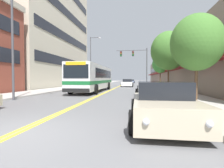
{
  "coord_description": "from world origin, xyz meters",
  "views": [
    {
      "loc": [
        3.41,
        -4.44,
        1.55
      ],
      "look_at": [
        -0.65,
        24.12,
        0.61
      ],
      "focal_mm": 28.0,
      "sensor_mm": 36.0,
      "label": 1
    }
  ],
  "objects_px": {
    "car_dark_grey_parked_left_mid": "(96,83)",
    "car_black_parked_right_mid": "(148,90)",
    "traffic_signal_mast": "(137,60)",
    "street_tree_right_far": "(160,64)",
    "street_lamp_left_near": "(17,23)",
    "car_white_moving_lead": "(127,83)",
    "street_lamp_left_far": "(92,58)",
    "city_bus": "(94,77)",
    "car_champagne_parked_right_foreground": "(163,104)",
    "street_tree_right_near": "(197,43)",
    "street_tree_right_mid": "(169,51)",
    "car_slate_blue_moving_second": "(132,81)",
    "fire_hydrant": "(181,96)"
  },
  "relations": [
    {
      "from": "car_dark_grey_parked_left_mid",
      "to": "car_black_parked_right_mid",
      "type": "height_order",
      "value": "car_black_parked_right_mid"
    },
    {
      "from": "car_black_parked_right_mid",
      "to": "traffic_signal_mast",
      "type": "height_order",
      "value": "traffic_signal_mast"
    },
    {
      "from": "street_tree_right_far",
      "to": "street_lamp_left_near",
      "type": "bearing_deg",
      "value": -122.03
    },
    {
      "from": "car_white_moving_lead",
      "to": "street_lamp_left_far",
      "type": "bearing_deg",
      "value": -174.26
    },
    {
      "from": "city_bus",
      "to": "car_dark_grey_parked_left_mid",
      "type": "distance_m",
      "value": 11.91
    },
    {
      "from": "car_champagne_parked_right_foreground",
      "to": "city_bus",
      "type": "bearing_deg",
      "value": 112.52
    },
    {
      "from": "car_white_moving_lead",
      "to": "car_dark_grey_parked_left_mid",
      "type": "bearing_deg",
      "value": -171.99
    },
    {
      "from": "car_black_parked_right_mid",
      "to": "street_tree_right_near",
      "type": "xyz_separation_m",
      "value": [
        2.19,
        -4.85,
        2.82
      ]
    },
    {
      "from": "car_dark_grey_parked_left_mid",
      "to": "car_black_parked_right_mid",
      "type": "relative_size",
      "value": 1.04
    },
    {
      "from": "car_black_parked_right_mid",
      "to": "street_lamp_left_far",
      "type": "bearing_deg",
      "value": 118.04
    },
    {
      "from": "car_dark_grey_parked_left_mid",
      "to": "traffic_signal_mast",
      "type": "xyz_separation_m",
      "value": [
        7.63,
        0.09,
        4.37
      ]
    },
    {
      "from": "car_white_moving_lead",
      "to": "street_tree_right_mid",
      "type": "distance_m",
      "value": 14.87
    },
    {
      "from": "car_champagne_parked_right_foreground",
      "to": "car_white_moving_lead",
      "type": "distance_m",
      "value": 27.06
    },
    {
      "from": "car_black_parked_right_mid",
      "to": "street_tree_right_near",
      "type": "relative_size",
      "value": 0.96
    },
    {
      "from": "car_dark_grey_parked_left_mid",
      "to": "street_lamp_left_near",
      "type": "relative_size",
      "value": 0.52
    },
    {
      "from": "car_slate_blue_moving_second",
      "to": "car_white_moving_lead",
      "type": "bearing_deg",
      "value": -90.16
    },
    {
      "from": "car_white_moving_lead",
      "to": "street_tree_right_near",
      "type": "height_order",
      "value": "street_tree_right_near"
    },
    {
      "from": "street_tree_right_mid",
      "to": "fire_hydrant",
      "type": "distance_m",
      "value": 9.91
    },
    {
      "from": "traffic_signal_mast",
      "to": "street_tree_right_mid",
      "type": "xyz_separation_m",
      "value": [
        3.42,
        -12.66,
        -0.43
      ]
    },
    {
      "from": "street_lamp_left_near",
      "to": "fire_hydrant",
      "type": "height_order",
      "value": "street_lamp_left_near"
    },
    {
      "from": "car_champagne_parked_right_foreground",
      "to": "traffic_signal_mast",
      "type": "xyz_separation_m",
      "value": [
        -0.9,
        26.19,
        4.31
      ]
    },
    {
      "from": "traffic_signal_mast",
      "to": "street_lamp_left_near",
      "type": "distance_m",
      "value": 22.59
    },
    {
      "from": "street_lamp_left_near",
      "to": "street_tree_right_mid",
      "type": "distance_m",
      "value": 14.43
    },
    {
      "from": "city_bus",
      "to": "street_tree_right_far",
      "type": "relative_size",
      "value": 2.33
    },
    {
      "from": "car_black_parked_right_mid",
      "to": "fire_hydrant",
      "type": "relative_size",
      "value": 5.86
    },
    {
      "from": "street_lamp_left_far",
      "to": "street_tree_right_near",
      "type": "bearing_deg",
      "value": -62.74
    },
    {
      "from": "car_champagne_parked_right_foreground",
      "to": "street_tree_right_far",
      "type": "distance_m",
      "value": 25.38
    },
    {
      "from": "car_champagne_parked_right_foreground",
      "to": "street_lamp_left_far",
      "type": "xyz_separation_m",
      "value": [
        -9.34,
        26.25,
        4.79
      ]
    },
    {
      "from": "car_slate_blue_moving_second",
      "to": "street_tree_right_far",
      "type": "relative_size",
      "value": 0.85
    },
    {
      "from": "car_dark_grey_parked_left_mid",
      "to": "street_lamp_left_near",
      "type": "distance_m",
      "value": 21.46
    },
    {
      "from": "car_champagne_parked_right_foreground",
      "to": "street_lamp_left_near",
      "type": "xyz_separation_m",
      "value": [
        -9.22,
        5.19,
        4.74
      ]
    },
    {
      "from": "car_dark_grey_parked_left_mid",
      "to": "car_slate_blue_moving_second",
      "type": "xyz_separation_m",
      "value": [
        5.98,
        26.82,
        -0.04
      ]
    },
    {
      "from": "car_slate_blue_moving_second",
      "to": "street_tree_right_near",
      "type": "distance_m",
      "value": 49.49
    },
    {
      "from": "car_champagne_parked_right_foreground",
      "to": "street_tree_right_mid",
      "type": "relative_size",
      "value": 0.67
    },
    {
      "from": "car_white_moving_lead",
      "to": "street_tree_right_far",
      "type": "relative_size",
      "value": 0.9
    },
    {
      "from": "traffic_signal_mast",
      "to": "street_lamp_left_near",
      "type": "relative_size",
      "value": 0.77
    },
    {
      "from": "street_tree_right_near",
      "to": "fire_hydrant",
      "type": "bearing_deg",
      "value": 128.06
    },
    {
      "from": "car_white_moving_lead",
      "to": "traffic_signal_mast",
      "type": "relative_size",
      "value": 0.69
    },
    {
      "from": "car_champagne_parked_right_foreground",
      "to": "fire_hydrant",
      "type": "relative_size",
      "value": 5.54
    },
    {
      "from": "car_white_moving_lead",
      "to": "street_tree_right_near",
      "type": "relative_size",
      "value": 1.02
    },
    {
      "from": "car_black_parked_right_mid",
      "to": "street_tree_right_far",
      "type": "xyz_separation_m",
      "value": [
        3.08,
        16.37,
        3.37
      ]
    },
    {
      "from": "fire_hydrant",
      "to": "car_black_parked_right_mid",
      "type": "bearing_deg",
      "value": 111.34
    },
    {
      "from": "car_dark_grey_parked_left_mid",
      "to": "traffic_signal_mast",
      "type": "distance_m",
      "value": 8.8
    },
    {
      "from": "car_slate_blue_moving_second",
      "to": "street_tree_right_mid",
      "type": "relative_size",
      "value": 0.71
    },
    {
      "from": "city_bus",
      "to": "street_lamp_left_near",
      "type": "height_order",
      "value": "street_lamp_left_near"
    },
    {
      "from": "car_dark_grey_parked_left_mid",
      "to": "street_tree_right_near",
      "type": "relative_size",
      "value": 0.99
    },
    {
      "from": "street_lamp_left_far",
      "to": "fire_hydrant",
      "type": "distance_m",
      "value": 24.86
    },
    {
      "from": "street_tree_right_far",
      "to": "fire_hydrant",
      "type": "distance_m",
      "value": 20.8
    },
    {
      "from": "car_champagne_parked_right_foreground",
      "to": "street_tree_right_far",
      "type": "relative_size",
      "value": 0.81
    },
    {
      "from": "car_black_parked_right_mid",
      "to": "traffic_signal_mast",
      "type": "relative_size",
      "value": 0.65
    }
  ]
}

